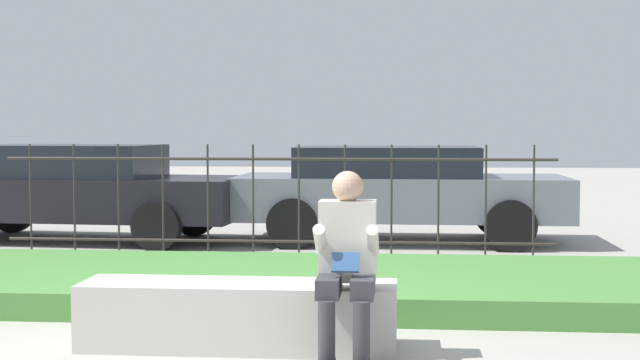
{
  "coord_description": "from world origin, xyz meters",
  "views": [
    {
      "loc": [
        1.36,
        -6.14,
        1.55
      ],
      "look_at": [
        0.56,
        3.07,
        1.02
      ],
      "focal_mm": 50.0,
      "sensor_mm": 36.0,
      "label": 1
    }
  ],
  "objects_px": {
    "stone_bench": "(239,319)",
    "person_seated_reader": "(347,258)",
    "car_parked_center": "(397,190)",
    "car_parked_left": "(75,189)"
  },
  "relations": [
    {
      "from": "stone_bench",
      "to": "car_parked_center",
      "type": "bearing_deg",
      "value": 79.57
    },
    {
      "from": "car_parked_left",
      "to": "stone_bench",
      "type": "bearing_deg",
      "value": -56.19
    },
    {
      "from": "person_seated_reader",
      "to": "car_parked_left",
      "type": "relative_size",
      "value": 0.27
    },
    {
      "from": "stone_bench",
      "to": "car_parked_left",
      "type": "height_order",
      "value": "car_parked_left"
    },
    {
      "from": "person_seated_reader",
      "to": "car_parked_center",
      "type": "distance_m",
      "value": 6.38
    },
    {
      "from": "car_parked_left",
      "to": "car_parked_center",
      "type": "bearing_deg",
      "value": 7.29
    },
    {
      "from": "person_seated_reader",
      "to": "car_parked_left",
      "type": "distance_m",
      "value": 7.37
    },
    {
      "from": "stone_bench",
      "to": "car_parked_center",
      "type": "xyz_separation_m",
      "value": [
        1.12,
        6.06,
        0.51
      ]
    },
    {
      "from": "stone_bench",
      "to": "person_seated_reader",
      "type": "xyz_separation_m",
      "value": [
        0.78,
        -0.31,
        0.49
      ]
    },
    {
      "from": "car_parked_left",
      "to": "car_parked_center",
      "type": "height_order",
      "value": "car_parked_left"
    }
  ]
}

